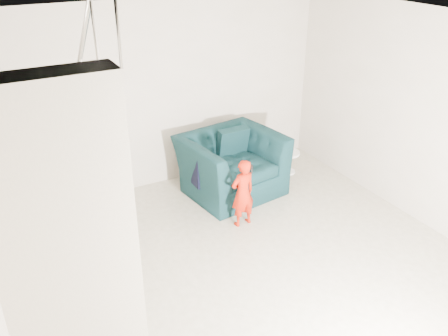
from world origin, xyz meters
The scene contains 11 objects.
floor centered at (0.00, 0.00, 0.00)m, with size 5.50×5.50×0.00m, color gray.
ceiling centered at (0.00, 0.00, 2.70)m, with size 5.50×5.50×0.00m, color silver.
back_wall centered at (0.00, 2.75, 1.35)m, with size 5.00×5.00×0.00m, color #B0A38F.
right_wall centered at (2.50, 0.00, 1.35)m, with size 5.50×5.50×0.00m, color #B0A38F.
armchair centered at (0.69, 1.97, 0.43)m, with size 1.34×1.17×0.87m, color black.
toddler centered at (0.38, 1.13, 0.46)m, with size 0.34×0.22×0.93m, color #9E0508.
side_table centered at (1.77, 2.07, 0.24)m, with size 0.36×0.36×0.36m.
staircase centered at (-2.00, 0.55, 0.95)m, with size 1.02×3.03×3.62m.
cushion centered at (0.83, 2.19, 0.68)m, with size 0.47×0.13×0.45m, color black.
throw centered at (0.08, 2.00, 0.55)m, with size 0.05×0.47×0.52m, color black.
phone centered at (0.48, 1.09, 0.81)m, with size 0.02×0.05×0.10m, color black.
Camera 1 is at (-2.34, -3.38, 3.48)m, focal length 38.00 mm.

